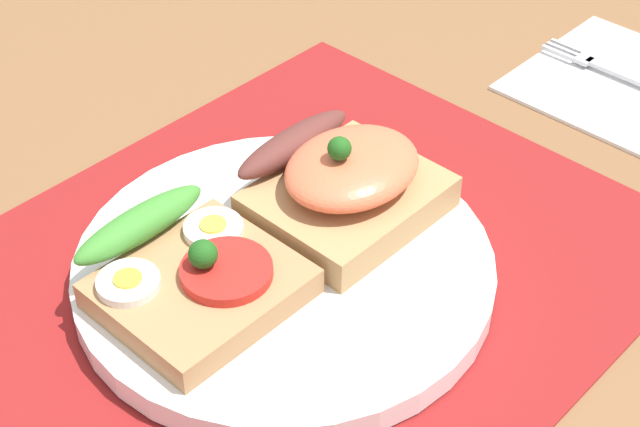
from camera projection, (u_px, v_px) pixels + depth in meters
ground_plane at (285, 302)px, 57.63cm from camera, size 120.00×90.00×3.20cm
placemat at (285, 280)px, 56.51cm from camera, size 43.05×34.34×0.30cm
plate at (284, 268)px, 55.90cm from camera, size 24.11×24.11×1.59cm
sandwich_egg_tomato at (190, 273)px, 52.57cm from camera, size 9.99×10.42×3.84cm
sandwich_salmon at (347, 184)px, 57.18cm from camera, size 10.68×10.25×5.99cm
napkin at (619, 80)px, 72.88cm from camera, size 14.77×13.20×0.60cm
fork at (617, 72)px, 72.86cm from camera, size 1.62×13.34×0.32cm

